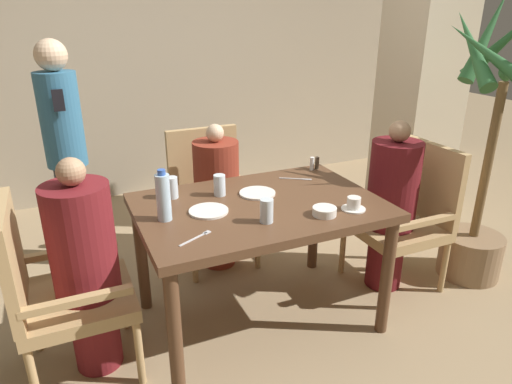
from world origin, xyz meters
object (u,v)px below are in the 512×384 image
(diner_in_far_chair, at_px, (217,195))
(potted_palm, at_px, (487,172))
(diner_in_left_chair, at_px, (86,267))
(glass_tall_mid, at_px, (267,211))
(glass_tall_near, at_px, (220,185))
(water_bottle, at_px, (163,197))
(standing_host, at_px, (66,150))
(bowl_small, at_px, (324,211))
(chair_left_side, at_px, (56,287))
(glass_tall_far, at_px, (172,188))
(plate_main_left, at_px, (209,211))
(plate_main_right, at_px, (257,193))
(teacup_with_saucer, at_px, (354,204))
(chair_far_side, at_px, (210,193))
(diner_in_right_chair, at_px, (391,205))
(chair_right_side, at_px, (408,212))

(diner_in_far_chair, distance_m, potted_palm, 1.83)
(diner_in_left_chair, xyz_separation_m, glass_tall_mid, (0.88, -0.24, 0.24))
(glass_tall_near, bearing_deg, water_bottle, -151.49)
(standing_host, bearing_deg, glass_tall_mid, -59.10)
(bowl_small, bearing_deg, chair_left_side, 167.98)
(bowl_small, bearing_deg, glass_tall_mid, 171.33)
(standing_host, relative_size, glass_tall_far, 12.94)
(glass_tall_near, bearing_deg, plate_main_left, -123.80)
(chair_left_side, distance_m, plate_main_right, 1.18)
(diner_in_far_chair, height_order, teacup_with_saucer, diner_in_far_chair)
(plate_main_right, xyz_separation_m, glass_tall_far, (-0.47, 0.15, 0.06))
(chair_left_side, xyz_separation_m, chair_far_side, (1.10, 0.88, 0.00))
(teacup_with_saucer, height_order, glass_tall_near, glass_tall_near)
(diner_in_far_chair, bearing_deg, diner_in_left_chair, -142.26)
(standing_host, xyz_separation_m, potted_palm, (2.53, -1.37, -0.09))
(potted_palm, relative_size, glass_tall_far, 15.46)
(diner_in_right_chair, distance_m, teacup_with_saucer, 0.63)
(potted_palm, bearing_deg, diner_in_far_chair, 150.83)
(diner_in_far_chair, distance_m, water_bottle, 0.97)
(chair_left_side, xyz_separation_m, bowl_small, (1.34, -0.29, 0.28))
(water_bottle, xyz_separation_m, glass_tall_mid, (0.47, -0.24, -0.06))
(chair_far_side, distance_m, standing_host, 1.06)
(glass_tall_near, bearing_deg, chair_left_side, -167.83)
(water_bottle, bearing_deg, bowl_small, -20.12)
(teacup_with_saucer, bearing_deg, potted_palm, 6.48)
(diner_in_far_chair, height_order, plate_main_right, diner_in_far_chair)
(plate_main_right, bearing_deg, chair_left_side, -173.60)
(standing_host, xyz_separation_m, bowl_small, (1.18, -1.50, -0.07))
(potted_palm, xyz_separation_m, water_bottle, (-2.12, 0.16, 0.12))
(diner_in_left_chair, bearing_deg, chair_left_side, 180.00)
(potted_palm, xyz_separation_m, bowl_small, (-1.34, -0.13, 0.02))
(teacup_with_saucer, bearing_deg, glass_tall_near, 140.35)
(diner_in_right_chair, distance_m, water_bottle, 1.51)
(glass_tall_far, bearing_deg, water_bottle, -111.63)
(diner_in_right_chair, relative_size, glass_tall_near, 9.27)
(plate_main_left, distance_m, glass_tall_mid, 0.33)
(chair_right_side, xyz_separation_m, water_bottle, (-1.63, -0.00, 0.38))
(chair_far_side, xyz_separation_m, diner_in_right_chair, (0.94, -0.88, 0.08))
(chair_right_side, distance_m, teacup_with_saucer, 0.78)
(glass_tall_far, bearing_deg, teacup_with_saucer, -33.53)
(diner_in_left_chair, bearing_deg, plate_main_right, 7.37)
(diner_in_left_chair, relative_size, water_bottle, 4.26)
(bowl_small, bearing_deg, diner_in_far_chair, 103.60)
(glass_tall_near, bearing_deg, glass_tall_mid, -77.88)
(diner_in_right_chair, relative_size, teacup_with_saucer, 8.80)
(chair_far_side, height_order, teacup_with_saucer, chair_far_side)
(glass_tall_mid, bearing_deg, water_bottle, 152.95)
(diner_in_left_chair, relative_size, diner_in_far_chair, 1.09)
(diner_in_far_chair, height_order, water_bottle, diner_in_far_chair)
(potted_palm, relative_size, glass_tall_near, 15.46)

